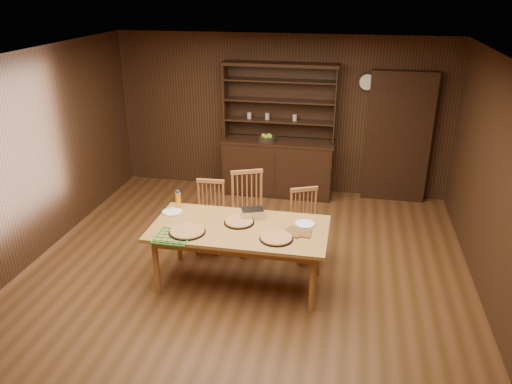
% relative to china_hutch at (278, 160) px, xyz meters
% --- Properties ---
extents(floor, '(6.00, 6.00, 0.00)m').
position_rel_china_hutch_xyz_m(floor, '(0.00, -2.75, -0.60)').
color(floor, brown).
rests_on(floor, ground).
extents(room_shell, '(6.00, 6.00, 6.00)m').
position_rel_china_hutch_xyz_m(room_shell, '(0.00, -2.75, 0.98)').
color(room_shell, silver).
rests_on(room_shell, floor).
extents(china_hutch, '(1.84, 0.52, 2.17)m').
position_rel_china_hutch_xyz_m(china_hutch, '(0.00, 0.00, 0.00)').
color(china_hutch, black).
rests_on(china_hutch, floor).
extents(doorway, '(1.00, 0.18, 2.10)m').
position_rel_china_hutch_xyz_m(doorway, '(1.90, 0.15, 0.45)').
color(doorway, black).
rests_on(doorway, floor).
extents(wall_clock, '(0.30, 0.05, 0.30)m').
position_rel_china_hutch_xyz_m(wall_clock, '(1.35, 0.20, 1.30)').
color(wall_clock, black).
rests_on(wall_clock, room_shell).
extents(dining_table, '(2.02, 1.01, 0.75)m').
position_rel_china_hutch_xyz_m(dining_table, '(-0.02, -2.81, 0.08)').
color(dining_table, '#B07B3D').
rests_on(dining_table, floor).
extents(chair_left, '(0.41, 0.39, 0.96)m').
position_rel_china_hutch_xyz_m(chair_left, '(-0.60, -2.04, -0.09)').
color(chair_left, '#BD6D41').
rests_on(chair_left, floor).
extents(chair_center, '(0.58, 0.56, 1.09)m').
position_rel_china_hutch_xyz_m(chair_center, '(-0.09, -1.95, -0.02)').
color(chair_center, '#BD6D41').
rests_on(chair_center, floor).
extents(chair_right, '(0.50, 0.49, 0.94)m').
position_rel_china_hutch_xyz_m(chair_right, '(0.67, -2.02, -0.10)').
color(chair_right, '#BD6D41').
rests_on(chair_right, floor).
extents(pizza_left, '(0.42, 0.42, 0.04)m').
position_rel_china_hutch_xyz_m(pizza_left, '(-0.56, -3.06, 0.17)').
color(pizza_left, black).
rests_on(pizza_left, dining_table).
extents(pizza_right, '(0.37, 0.37, 0.04)m').
position_rel_china_hutch_xyz_m(pizza_right, '(0.45, -3.02, 0.17)').
color(pizza_right, black).
rests_on(pizza_right, dining_table).
extents(pizza_center, '(0.36, 0.36, 0.04)m').
position_rel_china_hutch_xyz_m(pizza_center, '(-0.04, -2.72, 0.17)').
color(pizza_center, black).
rests_on(pizza_center, dining_table).
extents(cooling_rack, '(0.49, 0.49, 0.02)m').
position_rel_china_hutch_xyz_m(cooling_rack, '(-0.68, -3.19, 0.16)').
color(cooling_rack, '#0CA026').
rests_on(cooling_rack, dining_table).
extents(plate_left, '(0.26, 0.26, 0.02)m').
position_rel_china_hutch_xyz_m(plate_left, '(-0.90, -2.59, 0.16)').
color(plate_left, white).
rests_on(plate_left, dining_table).
extents(plate_right, '(0.24, 0.24, 0.02)m').
position_rel_china_hutch_xyz_m(plate_right, '(0.72, -2.60, 0.16)').
color(plate_right, white).
rests_on(plate_right, dining_table).
extents(foil_dish, '(0.30, 0.26, 0.10)m').
position_rel_china_hutch_xyz_m(foil_dish, '(0.08, -2.53, 0.21)').
color(foil_dish, silver).
rests_on(foil_dish, dining_table).
extents(juice_bottle, '(0.07, 0.07, 0.24)m').
position_rel_china_hutch_xyz_m(juice_bottle, '(-0.87, -2.46, 0.27)').
color(juice_bottle, orange).
rests_on(juice_bottle, dining_table).
extents(pot_holder_a, '(0.20, 0.20, 0.01)m').
position_rel_china_hutch_xyz_m(pot_holder_a, '(0.71, -2.84, 0.16)').
color(pot_holder_a, '#AB1322').
rests_on(pot_holder_a, dining_table).
extents(pot_holder_b, '(0.30, 0.30, 0.02)m').
position_rel_china_hutch_xyz_m(pot_holder_b, '(0.62, -2.83, 0.16)').
color(pot_holder_b, '#AB1322').
rests_on(pot_holder_b, dining_table).
extents(fruit_bowl, '(0.30, 0.30, 0.12)m').
position_rel_china_hutch_xyz_m(fruit_bowl, '(-0.18, -0.07, 0.39)').
color(fruit_bowl, black).
rests_on(fruit_bowl, china_hutch).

